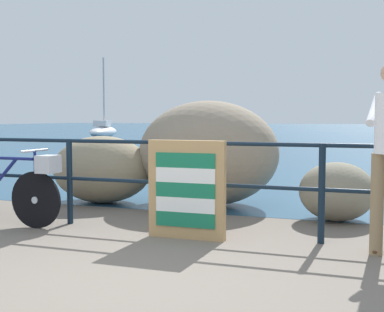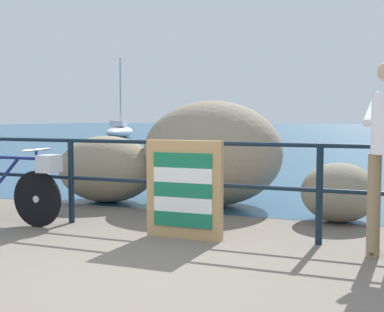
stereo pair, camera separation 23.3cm
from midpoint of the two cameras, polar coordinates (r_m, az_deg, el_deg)
name	(u,v)px [view 2 (the right image)]	position (r m, az deg, el deg)	size (l,w,h in m)	color
ground_plane	(344,148)	(23.48, 16.63, 0.87)	(120.00, 120.00, 0.10)	#6B6056
sea_surface	(374,131)	(51.52, 19.47, 2.64)	(120.00, 90.00, 0.01)	navy
promenade_railing	(183,175)	(5.74, 0.22, -2.12)	(8.92, 0.07, 1.02)	black
bicycle	(12,186)	(6.52, -18.16, -3.12)	(1.70, 0.48, 0.92)	black
folded_deckchair_stack	(184,190)	(5.48, 0.35, -3.71)	(0.84, 0.10, 1.04)	tan
breakwater_boulder_main	(212,153)	(7.55, 3.06, 0.31)	(2.07, 1.61, 1.52)	gray
breakwater_boulder_left	(107,169)	(7.93, -8.49, -1.41)	(1.54, 1.18, 1.00)	gray
breakwater_boulder_right	(339,192)	(6.65, 16.79, -3.83)	(0.93, 0.92, 0.73)	gray
sailboat	(120,131)	(32.43, -7.70, 2.75)	(2.42, 4.59, 4.90)	white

